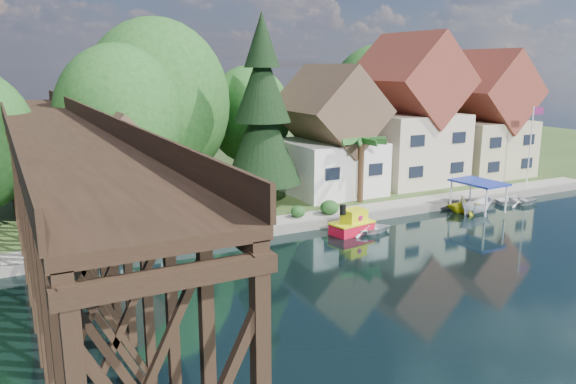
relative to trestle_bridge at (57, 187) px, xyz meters
name	(u,v)px	position (x,y,z in m)	size (l,w,h in m)	color
ground	(369,266)	(16.00, -5.17, -5.35)	(140.00, 140.00, 0.00)	black
bank	(189,168)	(16.00, 28.83, -5.10)	(140.00, 52.00, 0.50)	#314A1D
seawall	(350,220)	(20.00, 2.83, -5.04)	(60.00, 0.40, 0.62)	slate
promenade	(363,210)	(22.00, 4.13, -4.82)	(50.00, 2.60, 0.06)	gray
trestle_bridge	(57,187)	(0.00, 0.00, 0.00)	(4.12, 44.18, 9.30)	black
house_left	(329,139)	(23.00, 10.83, -0.21)	(7.64, 8.64, 11.02)	white
house_center	(408,119)	(32.00, 11.33, 1.07)	(8.65, 9.18, 13.89)	beige
house_right	(482,122)	(41.00, 10.83, 0.43)	(8.15, 8.64, 12.45)	tan
shed	(121,176)	(5.00, 9.33, -1.52)	(5.09, 5.40, 7.85)	white
bg_trees	(241,112)	(17.00, 16.08, 1.94)	(49.90, 13.30, 10.57)	#382314
shrubs	(235,218)	(11.40, 4.09, -4.12)	(15.76, 2.47, 1.70)	#184218
conifer	(262,115)	(15.93, 9.20, 2.29)	(6.02, 6.02, 14.83)	#382314
palm_tree	(362,142)	(23.30, 6.36, 0.05)	(4.65, 4.65, 5.61)	#382314
flagpole	(532,138)	(40.10, 3.92, -0.35)	(1.15, 0.23, 7.34)	white
tugboat	(352,224)	(18.81, 0.79, -4.68)	(3.32, 2.21, 2.23)	red
boat_white_a	(367,227)	(19.82, 0.51, -4.97)	(2.59, 3.63, 0.75)	white
boat_canopy	(478,200)	(30.54, 0.73, -4.25)	(3.28, 4.13, 2.56)	white
boat_yellow	(464,203)	(29.76, 1.37, -4.60)	(2.44, 2.83, 1.49)	yellow
boat_white_b	(518,199)	(35.86, 1.30, -4.96)	(2.66, 3.73, 0.77)	silver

